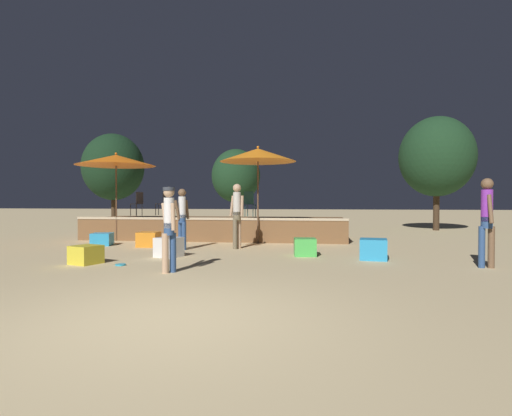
{
  "coord_description": "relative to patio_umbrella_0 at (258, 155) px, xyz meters",
  "views": [
    {
      "loc": [
        1.71,
        -4.48,
        1.41
      ],
      "look_at": [
        0.0,
        7.47,
        1.19
      ],
      "focal_mm": 28.0,
      "sensor_mm": 36.0,
      "label": 1
    }
  ],
  "objects": [
    {
      "name": "person_3",
      "position": [
        -0.41,
        -1.54,
        -1.84
      ],
      "size": [
        0.49,
        0.3,
        1.9
      ],
      "rotation": [
        0.0,
        0.0,
        4.25
      ],
      "color": "tan",
      "rests_on": "ground"
    },
    {
      "name": "patio_umbrella_1",
      "position": [
        -5.02,
        0.11,
        -0.09
      ],
      "size": [
        2.71,
        2.71,
        3.09
      ],
      "color": "brown",
      "rests_on": "ground"
    },
    {
      "name": "bistro_chair_2",
      "position": [
        -4.0,
        1.87,
        -1.52
      ],
      "size": [
        0.4,
        0.4,
        0.9
      ],
      "rotation": [
        0.0,
        0.0,
        4.71
      ],
      "color": "#47474C",
      "rests_on": "wooden_deck"
    },
    {
      "name": "background_tree_2",
      "position": [
        -10.74,
        10.74,
        0.63
      ],
      "size": [
        3.81,
        3.81,
        5.63
      ],
      "color": "#3D2B1C",
      "rests_on": "ground"
    },
    {
      "name": "ground_plane",
      "position": [
        0.09,
        -8.53,
        -2.9
      ],
      "size": [
        120.0,
        120.0,
        0.0
      ],
      "primitive_type": "plane",
      "color": "#D1B784"
    },
    {
      "name": "background_tree_0",
      "position": [
        7.58,
        6.89,
        0.58
      ],
      "size": [
        3.43,
        3.43,
        5.38
      ],
      "color": "#3D2B1C",
      "rests_on": "ground"
    },
    {
      "name": "person_2",
      "position": [
        -1.92,
        -1.99,
        -1.95
      ],
      "size": [
        0.37,
        0.47,
        1.75
      ],
      "rotation": [
        0.0,
        0.0,
        2.52
      ],
      "color": "#2D4C7F",
      "rests_on": "ground"
    },
    {
      "name": "bistro_chair_1",
      "position": [
        -4.82,
        1.43,
        -1.52
      ],
      "size": [
        0.43,
        0.43,
        0.9
      ],
      "rotation": [
        0.0,
        0.0,
        4.39
      ],
      "color": "#47474C",
      "rests_on": "wooden_deck"
    },
    {
      "name": "cube_seat_1",
      "position": [
        1.59,
        -2.76,
        -2.68
      ],
      "size": [
        0.6,
        0.6,
        0.45
      ],
      "rotation": [
        0.0,
        0.0,
        0.09
      ],
      "color": "#4CC651",
      "rests_on": "ground"
    },
    {
      "name": "cube_seat_3",
      "position": [
        -3.19,
        -1.42,
        -2.68
      ],
      "size": [
        0.65,
        0.65,
        0.45
      ],
      "rotation": [
        0.0,
        0.0,
        0.08
      ],
      "color": "orange",
      "rests_on": "ground"
    },
    {
      "name": "frisbee_disc",
      "position": [
        -2.34,
        -4.88,
        -2.89
      ],
      "size": [
        0.22,
        0.22,
        0.03
      ],
      "color": "#33B2D8",
      "rests_on": "ground"
    },
    {
      "name": "bistro_chair_0",
      "position": [
        -0.45,
        1.03,
        -1.52
      ],
      "size": [
        0.41,
        0.41,
        0.9
      ],
      "rotation": [
        0.0,
        0.0,
        2.98
      ],
      "color": "#1E4C47",
      "rests_on": "wooden_deck"
    },
    {
      "name": "cube_seat_4",
      "position": [
        -1.78,
        -3.46,
        -2.66
      ],
      "size": [
        0.71,
        0.71,
        0.49
      ],
      "rotation": [
        0.0,
        0.0,
        -0.36
      ],
      "color": "white",
      "rests_on": "ground"
    },
    {
      "name": "cube_seat_2",
      "position": [
        3.23,
        -3.18,
        -2.66
      ],
      "size": [
        0.71,
        0.71,
        0.49
      ],
      "rotation": [
        0.0,
        0.0,
        -0.14
      ],
      "color": "#2D9EDB",
      "rests_on": "ground"
    },
    {
      "name": "cube_seat_0",
      "position": [
        -3.21,
        -4.77,
        -2.7
      ],
      "size": [
        0.7,
        0.7,
        0.41
      ],
      "rotation": [
        0.0,
        0.0,
        -0.34
      ],
      "color": "yellow",
      "rests_on": "ground"
    },
    {
      "name": "person_0",
      "position": [
        -0.99,
        -5.55,
        -1.97
      ],
      "size": [
        0.42,
        0.38,
        1.68
      ],
      "rotation": [
        0.0,
        0.0,
        0.86
      ],
      "color": "tan",
      "rests_on": "ground"
    },
    {
      "name": "cube_seat_5",
      "position": [
        -4.78,
        -1.29,
        -2.71
      ],
      "size": [
        0.7,
        0.7,
        0.39
      ],
      "rotation": [
        0.0,
        0.0,
        0.21
      ],
      "color": "#2D9EDB",
      "rests_on": "ground"
    },
    {
      "name": "background_tree_1",
      "position": [
        -3.26,
        12.96,
        0.14
      ],
      "size": [
        3.21,
        3.21,
        4.82
      ],
      "color": "#3D2B1C",
      "rests_on": "ground"
    },
    {
      "name": "person_1",
      "position": [
        5.39,
        -4.08,
        -1.85
      ],
      "size": [
        0.31,
        0.58,
        1.88
      ],
      "rotation": [
        0.0,
        0.0,
        6.24
      ],
      "color": "#2D4C7F",
      "rests_on": "ground"
    },
    {
      "name": "patio_umbrella_0",
      "position": [
        0.0,
        0.0,
        0.0
      ],
      "size": [
        2.51,
        2.51,
        3.21
      ],
      "color": "brown",
      "rests_on": "ground"
    },
    {
      "name": "wooden_deck",
      "position": [
        -1.77,
        1.63,
        -2.53
      ],
      "size": [
        9.43,
        3.07,
        0.84
      ],
      "color": "brown",
      "rests_on": "ground"
    }
  ]
}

